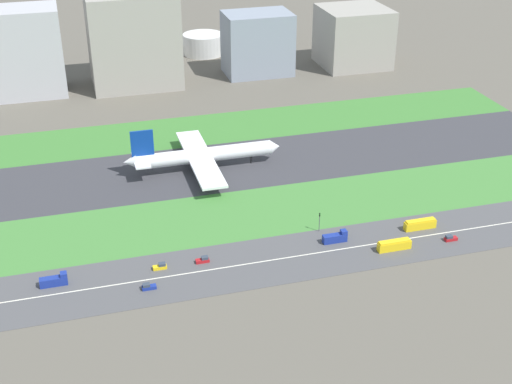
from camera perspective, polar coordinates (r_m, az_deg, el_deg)
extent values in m
plane|color=#5B564C|center=(294.75, -0.52, 2.34)|extent=(800.00, 800.00, 0.00)
cube|color=#38383D|center=(294.73, -0.52, 2.35)|extent=(280.00, 46.00, 0.10)
cube|color=#3D7A33|center=(331.05, -2.42, 5.28)|extent=(280.00, 36.00, 0.10)
cube|color=#427F38|center=(259.80, 1.88, -1.39)|extent=(280.00, 36.00, 0.10)
cube|color=#4C4C4F|center=(233.91, 4.25, -5.07)|extent=(280.00, 28.00, 0.10)
cube|color=silver|center=(233.88, 4.25, -5.06)|extent=(266.00, 0.50, 0.01)
cylinder|color=white|center=(288.13, -4.17, 3.02)|extent=(56.00, 6.00, 6.00)
cone|color=white|center=(294.94, 1.55, 3.70)|extent=(4.00, 5.70, 5.70)
cone|color=white|center=(283.96, -10.20, 2.42)|extent=(5.00, 5.40, 5.40)
cube|color=navy|center=(281.46, -9.21, 3.89)|extent=(9.00, 0.80, 11.00)
cube|color=white|center=(284.24, -9.31, 2.57)|extent=(6.00, 16.00, 0.60)
cube|color=white|center=(301.72, -5.14, 3.92)|extent=(10.00, 26.00, 1.00)
cylinder|color=gray|center=(297.40, -4.70, 3.10)|extent=(5.00, 3.20, 3.20)
cube|color=white|center=(275.01, -3.91, 1.49)|extent=(10.00, 26.00, 1.00)
cylinder|color=gray|center=(281.44, -3.96, 1.63)|extent=(5.00, 3.20, 3.20)
cylinder|color=black|center=(294.18, -0.40, 2.65)|extent=(1.00, 1.00, 3.20)
cylinder|color=black|center=(292.51, -5.05, 2.39)|extent=(1.00, 1.00, 3.20)
cylinder|color=black|center=(286.30, -4.77, 1.81)|extent=(1.00, 1.00, 3.20)
cube|color=navy|center=(226.74, -16.08, -6.97)|extent=(8.40, 2.50, 2.80)
cube|color=navy|center=(225.51, -15.34, -6.45)|extent=(2.00, 2.30, 1.20)
cube|color=yellow|center=(239.46, 11.14, -4.29)|extent=(11.60, 2.50, 3.00)
cube|color=yellow|center=(238.50, 11.16, -3.93)|extent=(10.80, 2.30, 0.50)
cube|color=#B2191E|center=(229.71, -4.36, -5.57)|extent=(4.40, 1.80, 1.10)
cube|color=#333D4C|center=(229.28, -4.18, -5.34)|extent=(2.20, 1.66, 0.90)
cube|color=navy|center=(219.34, -8.66, -7.65)|extent=(4.40, 1.80, 1.10)
cube|color=#333D4C|center=(218.70, -8.88, -7.46)|extent=(2.20, 1.66, 0.90)
cube|color=navy|center=(240.67, 6.40, -3.74)|extent=(8.40, 2.50, 2.80)
cube|color=navy|center=(240.74, 7.13, -3.22)|extent=(2.00, 2.30, 1.20)
cube|color=yellow|center=(253.24, 13.15, -2.61)|extent=(11.60, 2.50, 3.00)
cube|color=yellow|center=(252.43, 13.21, -2.27)|extent=(10.80, 2.30, 0.50)
cube|color=yellow|center=(227.97, -7.80, -6.07)|extent=(4.40, 1.80, 1.10)
cube|color=#333D4C|center=(227.49, -7.62, -5.83)|extent=(2.20, 1.66, 0.90)
cube|color=#B2191E|center=(249.46, 15.51, -3.68)|extent=(4.40, 1.80, 1.10)
cube|color=#333D4C|center=(248.57, 15.38, -3.52)|extent=(2.20, 1.66, 0.90)
cylinder|color=#4C4C51|center=(245.32, 5.15, -2.58)|extent=(0.24, 0.24, 6.00)
cube|color=black|center=(243.52, 5.19, -1.85)|extent=(0.36, 0.36, 1.20)
sphere|color=#19D826|center=(243.21, 5.21, -1.81)|extent=(0.24, 0.24, 0.24)
cube|color=#B2B2B7|center=(385.60, -18.53, 10.69)|extent=(41.51, 26.93, 44.86)
cube|color=#9E998E|center=(386.34, -9.91, 12.09)|extent=(46.54, 35.89, 49.41)
cube|color=gray|center=(400.89, 0.13, 11.94)|extent=(36.87, 25.30, 34.30)
cube|color=#9E998E|center=(420.02, 7.89, 12.35)|extent=(37.50, 35.78, 33.24)
cylinder|color=silver|center=(435.84, -8.68, 11.44)|extent=(23.67, 23.67, 12.37)
cylinder|color=silver|center=(441.02, -4.29, 11.86)|extent=(24.76, 24.76, 12.35)
cylinder|color=silver|center=(447.84, -0.06, 12.54)|extent=(24.20, 24.20, 17.61)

